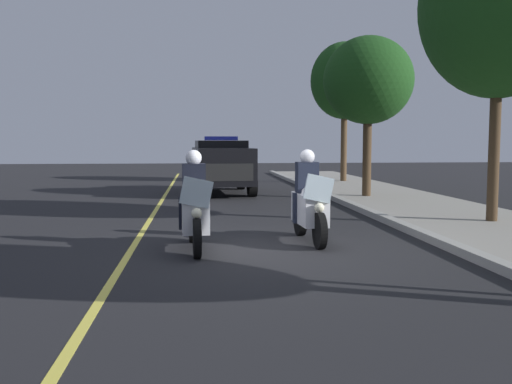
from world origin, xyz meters
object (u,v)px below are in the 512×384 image
at_px(police_motorcycle_lead_left, 195,209).
at_px(tree_far_back, 368,81).
at_px(police_suv, 221,164).
at_px(tree_behind_suv, 345,81).
at_px(tree_mid_block, 499,5).
at_px(police_motorcycle_lead_right, 309,204).

height_order(police_motorcycle_lead_left, tree_far_back, tree_far_back).
bearing_deg(police_motorcycle_lead_left, police_suv, 175.32).
bearing_deg(police_suv, tree_behind_suv, 128.60).
height_order(police_motorcycle_lead_left, tree_mid_block, tree_mid_block).
distance_m(police_motorcycle_lead_left, tree_behind_suv, 17.26).
bearing_deg(tree_mid_block, tree_behind_suv, -179.94).
bearing_deg(tree_far_back, police_suv, -118.96).
distance_m(tree_mid_block, tree_behind_suv, 13.22).
xyz_separation_m(police_motorcycle_lead_right, police_suv, (-10.38, -1.22, 0.37)).
bearing_deg(police_motorcycle_lead_right, tree_behind_suv, 163.36).
bearing_deg(tree_far_back, police_motorcycle_lead_left, -33.41).
relative_size(tree_mid_block, tree_far_back, 1.31).
distance_m(police_motorcycle_lead_right, tree_mid_block, 6.30).
bearing_deg(police_motorcycle_lead_left, police_motorcycle_lead_right, 105.14).
height_order(police_motorcycle_lead_right, tree_behind_suv, tree_behind_suv).
bearing_deg(police_motorcycle_lead_right, tree_mid_block, 110.78).
distance_m(police_motorcycle_lead_right, police_suv, 10.46).
bearing_deg(police_suv, police_motorcycle_lead_right, 6.71).
distance_m(police_suv, tree_far_back, 5.97).
distance_m(police_motorcycle_lead_left, tree_far_back, 10.52).
relative_size(tree_mid_block, tree_behind_suv, 1.09).
height_order(police_motorcycle_lead_right, tree_mid_block, tree_mid_block).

